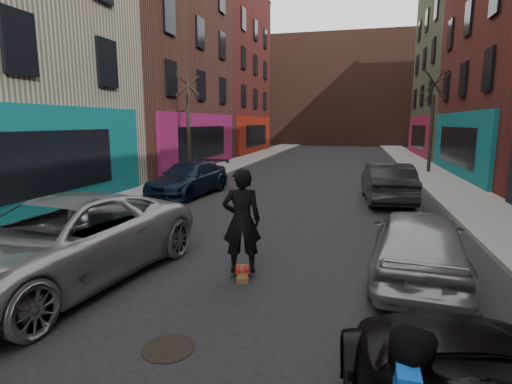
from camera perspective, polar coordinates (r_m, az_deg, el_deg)
The scene contains 13 objects.
sidewalk_left at distance 32.13m, azimuth -1.01°, elevation 4.76°, with size 2.50×84.00×0.13m, color gray.
sidewalk_right at distance 31.35m, azimuth 21.71°, elevation 3.93°, with size 2.50×84.00×0.13m, color gray.
buildings_left at distance 23.53m, azimuth -30.08°, elevation 21.66°, with size 12.00×56.00×16.50m, color #5B1B1A.
building_far at distance 57.10m, azimuth 12.22°, elevation 13.77°, with size 40.00×10.00×14.00m, color #47281E.
tree_left_far at distance 20.62m, azimuth -9.66°, elevation 10.97°, with size 2.00×2.00×6.50m, color black, non-canonical shape.
tree_right_far at distance 25.29m, azimuth 23.91°, elevation 10.39°, with size 2.00×2.00×6.80m, color black, non-canonical shape.
parked_left_far at distance 8.17m, azimuth -26.29°, elevation -6.46°, with size 2.64×5.72×1.59m, color #96999E.
parked_left_end at distance 16.58m, azimuth -9.63°, elevation 1.87°, with size 1.88×4.63×1.34m, color black.
parked_right_far at distance 8.14m, azimuth 22.14°, elevation -6.91°, with size 1.65×4.10×1.40m, color #919599.
parked_right_end at distance 15.72m, azimuth 18.22°, elevation 1.31°, with size 1.56×4.46×1.47m, color black.
skateboard at distance 7.92m, azimuth -2.01°, elevation -11.58°, with size 0.22×0.80×0.10m, color brown.
skateboarder at distance 7.60m, azimuth -2.06°, elevation -4.11°, with size 0.74×0.48×2.02m, color black.
manhole at distance 5.78m, azimuth -12.43°, elevation -20.96°, with size 0.70×0.70×0.01m, color black.
Camera 1 is at (1.97, -0.92, 2.95)m, focal length 28.00 mm.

